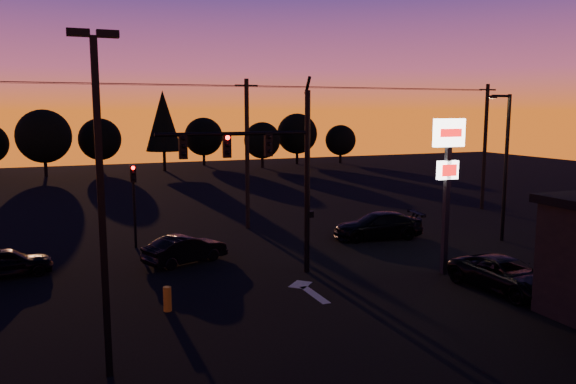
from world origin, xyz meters
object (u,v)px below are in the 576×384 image
(car_left, at_px, (6,262))
(suv_parked, at_px, (506,275))
(secondary_signal, at_px, (134,194))
(car_mid, at_px, (186,249))
(traffic_signal_mast, at_px, (273,163))
(streetlight, at_px, (505,161))
(bollard, at_px, (167,299))
(pylon_sign, at_px, (448,163))
(car_right, at_px, (378,225))
(parking_lot_light, at_px, (100,184))

(car_left, distance_m, suv_parked, 20.97)
(secondary_signal, bearing_deg, car_mid, -65.39)
(car_left, bearing_deg, car_mid, -102.38)
(secondary_signal, bearing_deg, traffic_signal_mast, -56.81)
(streetlight, distance_m, bollard, 19.89)
(pylon_sign, bearing_deg, car_right, 82.75)
(streetlight, xyz_separation_m, car_right, (-6.01, 3.07, -3.69))
(car_right, bearing_deg, car_mid, -75.97)
(car_right, bearing_deg, streetlight, 71.57)
(secondary_signal, distance_m, parking_lot_light, 14.90)
(parking_lot_light, relative_size, car_left, 2.43)
(secondary_signal, distance_m, pylon_sign, 15.75)
(streetlight, xyz_separation_m, bollard, (-19.05, -4.12, -3.97))
(car_mid, bearing_deg, secondary_signal, 2.42)
(secondary_signal, xyz_separation_m, streetlight, (18.91, -5.99, 1.56))
(streetlight, bearing_deg, suv_parked, -131.57)
(parking_lot_light, height_order, pylon_sign, parking_lot_light)
(car_left, height_order, car_right, car_right)
(pylon_sign, relative_size, car_right, 1.34)
(pylon_sign, height_order, suv_parked, pylon_sign)
(car_mid, bearing_deg, parking_lot_light, 135.56)
(traffic_signal_mast, relative_size, pylon_sign, 1.26)
(traffic_signal_mast, xyz_separation_m, pylon_sign, (7.10, -2.49, -0.02))
(secondary_signal, relative_size, parking_lot_light, 0.48)
(traffic_signal_mast, bearing_deg, car_left, 158.55)
(parking_lot_light, relative_size, car_right, 1.81)
(car_mid, bearing_deg, suv_parked, -151.49)
(car_left, distance_m, car_right, 18.76)
(secondary_signal, xyz_separation_m, bollard, (-0.14, -10.10, -2.42))
(traffic_signal_mast, relative_size, suv_parked, 1.80)
(traffic_signal_mast, bearing_deg, car_mid, 131.12)
(traffic_signal_mast, distance_m, car_mid, 6.35)
(suv_parked, bearing_deg, bollard, 161.80)
(secondary_signal, relative_size, car_mid, 1.09)
(streetlight, height_order, bollard, streetlight)
(car_mid, relative_size, suv_parked, 0.84)
(streetlight, bearing_deg, bollard, -167.80)
(car_left, bearing_deg, streetlight, -103.54)
(bollard, bearing_deg, secondary_signal, 89.19)
(traffic_signal_mast, height_order, car_right, traffic_signal_mast)
(parking_lot_light, xyz_separation_m, streetlight, (21.41, 8.50, -0.85))
(streetlight, distance_m, suv_parked, 10.00)
(bollard, distance_m, car_left, 8.91)
(traffic_signal_mast, relative_size, bollard, 9.60)
(pylon_sign, bearing_deg, bollard, -179.45)
(parking_lot_light, relative_size, bollard, 10.23)
(car_left, xyz_separation_m, suv_parked, (18.61, -9.65, 0.02))
(bollard, height_order, car_left, car_left)
(traffic_signal_mast, xyz_separation_m, secondary_signal, (-4.90, 7.49, -2.07))
(pylon_sign, xyz_separation_m, car_left, (-17.85, 6.72, -4.27))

